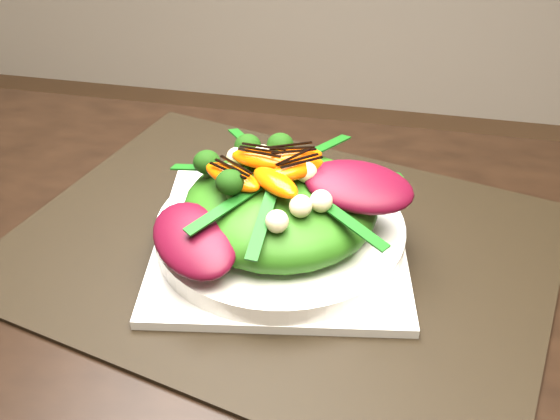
% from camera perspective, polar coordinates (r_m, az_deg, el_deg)
% --- Properties ---
extents(placemat, '(0.59, 0.50, 0.00)m').
position_cam_1_polar(placemat, '(0.65, -0.00, -3.17)').
color(placemat, black).
rests_on(placemat, dining_table).
extents(plate_base, '(0.28, 0.28, 0.01)m').
position_cam_1_polar(plate_base, '(0.64, -0.00, -2.71)').
color(plate_base, silver).
rests_on(plate_base, placemat).
extents(salad_bowl, '(0.32, 0.32, 0.02)m').
position_cam_1_polar(salad_bowl, '(0.64, 0.00, -1.75)').
color(salad_bowl, white).
rests_on(salad_bowl, plate_base).
extents(lettuce_mound, '(0.22, 0.22, 0.06)m').
position_cam_1_polar(lettuce_mound, '(0.62, 0.00, 0.32)').
color(lettuce_mound, '#2B6012').
rests_on(lettuce_mound, salad_bowl).
extents(radicchio_leaf, '(0.10, 0.07, 0.02)m').
position_cam_1_polar(radicchio_leaf, '(0.60, 6.91, 2.04)').
color(radicchio_leaf, '#410715').
rests_on(radicchio_leaf, lettuce_mound).
extents(orange_segment, '(0.06, 0.03, 0.02)m').
position_cam_1_polar(orange_segment, '(0.63, 1.00, 4.75)').
color(orange_segment, '#E94C03').
rests_on(orange_segment, lettuce_mound).
extents(broccoli_floret, '(0.04, 0.04, 0.04)m').
position_cam_1_polar(broccoli_floret, '(0.63, -5.52, 5.04)').
color(broccoli_floret, black).
rests_on(broccoli_floret, lettuce_mound).
extents(macadamia_nut, '(0.02, 0.02, 0.02)m').
position_cam_1_polar(macadamia_nut, '(0.55, 0.53, 0.14)').
color(macadamia_nut, beige).
rests_on(macadamia_nut, lettuce_mound).
extents(balsamic_drizzle, '(0.05, 0.01, 0.00)m').
position_cam_1_polar(balsamic_drizzle, '(0.62, 1.00, 5.43)').
color(balsamic_drizzle, black).
rests_on(balsamic_drizzle, orange_segment).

